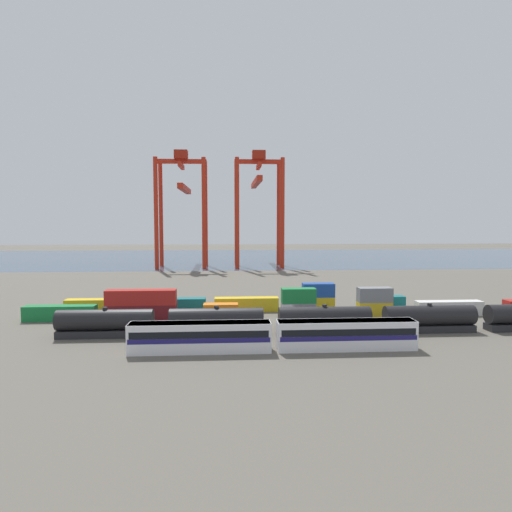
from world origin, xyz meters
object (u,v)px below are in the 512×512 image
object	(u,v)px
shipping_container_15	(388,303)
freight_tank_row	(324,320)
shipping_container_12	(247,304)
passenger_train	(274,335)
shipping_container_3	(221,311)
gantry_crane_central	(258,195)
shipping_container_0	(60,313)
shipping_container_13	(318,303)
gantry_crane_west	(182,197)

from	to	relation	value
shipping_container_15	freight_tank_row	bearing A→B (deg)	-132.79
freight_tank_row	shipping_container_12	distance (m)	20.98
shipping_container_12	passenger_train	bearing A→B (deg)	-84.52
shipping_container_3	gantry_crane_central	xyz separation A→B (m)	(12.89, 92.18, 25.48)
freight_tank_row	shipping_container_0	distance (m)	45.13
gantry_crane_central	shipping_container_13	bearing A→B (deg)	-86.21
gantry_crane_central	shipping_container_0	bearing A→B (deg)	-113.73
shipping_container_0	shipping_container_13	size ratio (longest dim) A/B	2.00
shipping_container_15	gantry_crane_west	size ratio (longest dim) A/B	0.14
freight_tank_row	shipping_container_15	bearing A→B (deg)	47.21
shipping_container_3	shipping_container_0	bearing A→B (deg)	180.00
passenger_train	freight_tank_row	size ratio (longest dim) A/B	0.48
passenger_train	shipping_container_12	size ratio (longest dim) A/B	3.14
shipping_container_0	gantry_crane_west	size ratio (longest dim) A/B	0.28
shipping_container_13	gantry_crane_west	world-z (taller)	gantry_crane_west
shipping_container_13	freight_tank_row	bearing A→B (deg)	-98.48
freight_tank_row	passenger_train	bearing A→B (deg)	-135.54
passenger_train	shipping_container_15	size ratio (longest dim) A/B	6.29
shipping_container_0	gantry_crane_west	bearing A→B (deg)	82.44
shipping_container_0	gantry_crane_central	xyz separation A→B (m)	(40.52, 92.18, 25.48)
passenger_train	freight_tank_row	bearing A→B (deg)	44.46
gantry_crane_west	passenger_train	bearing A→B (deg)	-78.47
shipping_container_12	shipping_container_13	world-z (taller)	same
shipping_container_12	gantry_crane_central	size ratio (longest dim) A/B	0.28
shipping_container_3	passenger_train	bearing A→B (deg)	-70.05
shipping_container_15	gantry_crane_central	bearing A→B (deg)	102.76
passenger_train	shipping_container_15	bearing A→B (deg)	46.29
shipping_container_3	shipping_container_12	world-z (taller)	same
freight_tank_row	gantry_crane_west	size ratio (longest dim) A/B	1.86
shipping_container_3	shipping_container_13	xyz separation A→B (m)	(18.60, 6.04, 0.00)
shipping_container_13	gantry_crane_central	world-z (taller)	gantry_crane_central
passenger_train	shipping_container_0	size ratio (longest dim) A/B	3.14
shipping_container_13	shipping_container_15	size ratio (longest dim) A/B	1.00
gantry_crane_west	shipping_container_0	bearing A→B (deg)	-97.56
shipping_container_12	shipping_container_13	xyz separation A→B (m)	(13.79, 0.00, 0.00)
shipping_container_13	gantry_crane_west	size ratio (longest dim) A/B	0.14
passenger_train	gantry_crane_central	world-z (taller)	gantry_crane_central
passenger_train	gantry_crane_west	size ratio (longest dim) A/B	0.89
passenger_train	shipping_container_13	xyz separation A→B (m)	(11.28, 26.23, -0.84)
shipping_container_3	freight_tank_row	bearing A→B (deg)	-36.30
shipping_container_0	shipping_container_3	bearing A→B (deg)	0.00
shipping_container_15	gantry_crane_central	xyz separation A→B (m)	(-19.50, 86.14, 25.48)
gantry_crane_west	gantry_crane_central	distance (m)	28.39
passenger_train	shipping_container_12	world-z (taller)	passenger_train
shipping_container_3	shipping_container_13	bearing A→B (deg)	17.99
shipping_container_3	shipping_container_13	distance (m)	19.56
gantry_crane_west	gantry_crane_central	xyz separation A→B (m)	(28.37, 0.58, 0.83)
shipping_container_0	shipping_container_3	xyz separation A→B (m)	(27.63, 0.00, 0.00)
freight_tank_row	shipping_container_3	distance (m)	19.81
freight_tank_row	shipping_container_12	xyz separation A→B (m)	(-11.14, 17.76, -0.83)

